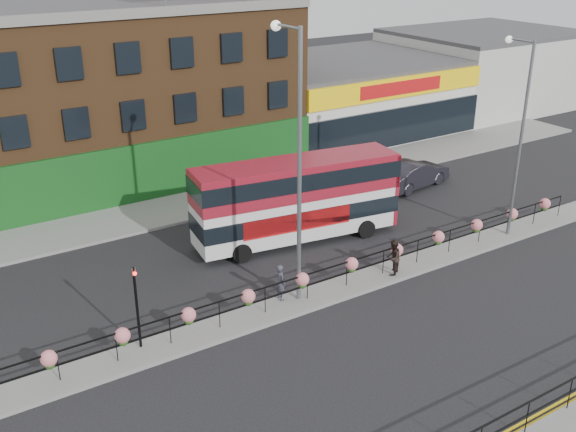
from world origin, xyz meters
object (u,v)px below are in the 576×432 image
pedestrian_b (393,258)px  lamp_column_east (519,123)px  lamp_column_west (296,146)px  double_decker_bus (297,192)px  pedestrian_a (280,282)px  car (414,174)px

pedestrian_b → lamp_column_east: 9.02m
pedestrian_b → lamp_column_west: size_ratio=0.15×
double_decker_bus → pedestrian_b: double_decker_bus is taller
double_decker_bus → pedestrian_b: 5.83m
double_decker_bus → pedestrian_b: size_ratio=6.40×
pedestrian_a → pedestrian_b: (5.24, -0.82, 0.04)m
double_decker_bus → lamp_column_east: 10.82m
double_decker_bus → pedestrian_a: (-3.88, -4.63, -1.58)m
pedestrian_b → car: bearing=-171.6°
pedestrian_b → double_decker_bus: bearing=-110.5°
pedestrian_a → lamp_column_east: bearing=-88.5°
car → pedestrian_a: size_ratio=3.30×
lamp_column_east → lamp_column_west: bearing=178.3°
pedestrian_a → lamp_column_west: 5.68m
car → pedestrian_a: (-13.76, -7.10, 0.12)m
lamp_column_west → lamp_column_east: 12.27m
pedestrian_a → pedestrian_b: 5.30m
pedestrian_a → lamp_column_west: bearing=-94.2°
car → pedestrian_b: size_ratio=3.16×
car → pedestrian_b: pedestrian_b is taller
car → lamp_column_east: size_ratio=0.54×
double_decker_bus → car: 10.33m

